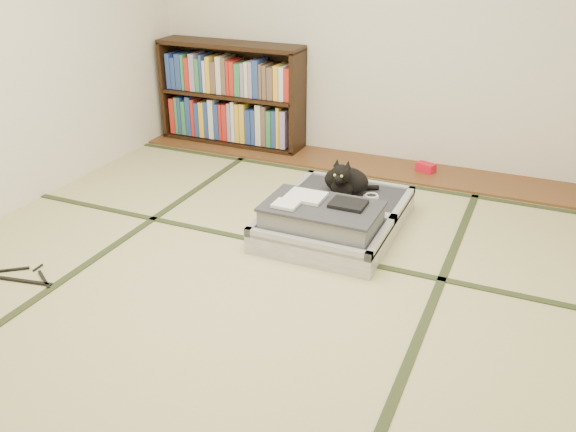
% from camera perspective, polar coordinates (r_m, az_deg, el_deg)
% --- Properties ---
extents(floor, '(4.50, 4.50, 0.00)m').
position_cam_1_polar(floor, '(3.58, -3.01, -5.70)').
color(floor, '#CBC187').
rests_on(floor, ground).
extents(wood_strip, '(4.00, 0.50, 0.02)m').
position_cam_1_polar(wood_strip, '(5.26, 6.78, 4.85)').
color(wood_strip, brown).
rests_on(wood_strip, ground).
extents(red_item, '(0.17, 0.13, 0.07)m').
position_cam_1_polar(red_item, '(5.15, 12.76, 4.46)').
color(red_item, red).
rests_on(red_item, wood_strip).
extents(room_shell, '(4.50, 4.50, 4.50)m').
position_cam_1_polar(room_shell, '(3.08, -3.65, 18.21)').
color(room_shell, white).
rests_on(room_shell, ground).
extents(tatami_borders, '(4.00, 4.50, 0.01)m').
position_cam_1_polar(tatami_borders, '(3.96, 0.18, -2.26)').
color(tatami_borders, '#2D381E').
rests_on(tatami_borders, ground).
extents(bookcase, '(1.35, 0.31, 0.92)m').
position_cam_1_polar(bookcase, '(5.66, -5.32, 11.11)').
color(bookcase, black).
rests_on(bookcase, wood_strip).
extents(suitcase, '(0.81, 1.08, 0.32)m').
position_cam_1_polar(suitcase, '(4.03, 4.23, -0.14)').
color(suitcase, silver).
rests_on(suitcase, floor).
extents(cat, '(0.36, 0.36, 0.29)m').
position_cam_1_polar(cat, '(4.22, 5.39, 3.31)').
color(cat, black).
rests_on(cat, suitcase).
extents(cable_coil, '(0.11, 0.11, 0.03)m').
position_cam_1_polar(cable_coil, '(4.23, 7.78, 1.85)').
color(cable_coil, white).
rests_on(cable_coil, suitcase).
extents(hanger, '(0.46, 0.24, 0.01)m').
position_cam_1_polar(hanger, '(3.87, -23.58, -5.27)').
color(hanger, black).
rests_on(hanger, floor).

